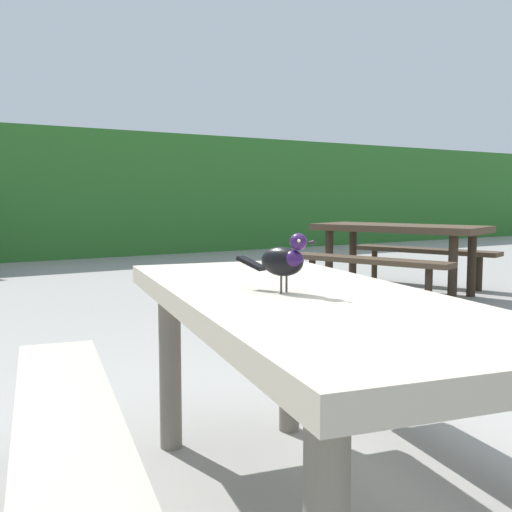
{
  "coord_description": "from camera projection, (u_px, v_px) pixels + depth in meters",
  "views": [
    {
      "loc": [
        -1.31,
        -1.43,
        1.03
      ],
      "look_at": [
        -0.28,
        0.23,
        0.84
      ],
      "focal_mm": 42.18,
      "sensor_mm": 36.0,
      "label": 1
    }
  ],
  "objects": [
    {
      "name": "ground_plane",
      "position": [
        364.0,
        509.0,
        2.0
      ],
      "size": [
        60.0,
        60.0,
        0.0
      ],
      "primitive_type": "plane",
      "color": "gray"
    },
    {
      "name": "picnic_table_foreground",
      "position": [
        301.0,
        350.0,
        1.87
      ],
      "size": [
        1.99,
        2.01,
        0.74
      ],
      "color": "#B2A893",
      "rests_on": "ground"
    },
    {
      "name": "bird_grackle",
      "position": [
        285.0,
        259.0,
        1.83
      ],
      "size": [
        0.13,
        0.28,
        0.18
      ],
      "color": "black",
      "rests_on": "picnic_table_foreground"
    },
    {
      "name": "picnic_table_mid_right",
      "position": [
        398.0,
        242.0,
        6.46
      ],
      "size": [
        2.15,
        2.17,
        0.74
      ],
      "color": "#473828",
      "rests_on": "ground"
    }
  ]
}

